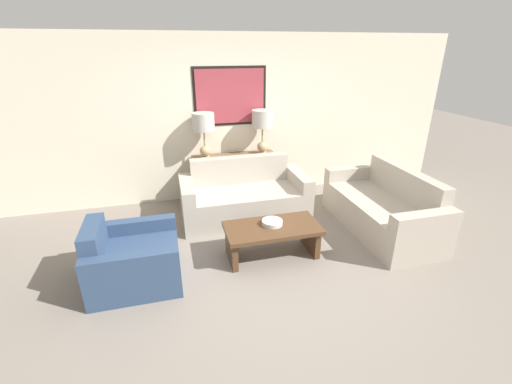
{
  "coord_description": "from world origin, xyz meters",
  "views": [
    {
      "loc": [
        -1.05,
        -3.21,
        2.43
      ],
      "look_at": [
        0.03,
        0.84,
        0.65
      ],
      "focal_mm": 24.0,
      "sensor_mm": 36.0,
      "label": 1
    }
  ],
  "objects_px": {
    "table_lamp_right": "(262,123)",
    "couch_by_side": "(383,209)",
    "table_lamp_left": "(204,126)",
    "decorative_bowl": "(272,222)",
    "armchair_near_back_wall": "(132,260)",
    "console_table": "(235,178)",
    "coffee_table": "(272,234)",
    "couch_by_back_wall": "(244,198)"
  },
  "relations": [
    {
      "from": "couch_by_back_wall",
      "to": "coffee_table",
      "type": "bearing_deg",
      "value": -85.65
    },
    {
      "from": "console_table",
      "to": "table_lamp_left",
      "type": "height_order",
      "value": "table_lamp_left"
    },
    {
      "from": "table_lamp_right",
      "to": "couch_by_side",
      "type": "xyz_separation_m",
      "value": [
        1.34,
        -1.57,
        -0.99
      ]
    },
    {
      "from": "console_table",
      "to": "table_lamp_right",
      "type": "xyz_separation_m",
      "value": [
        0.48,
        0.0,
        0.9
      ]
    },
    {
      "from": "coffee_table",
      "to": "armchair_near_back_wall",
      "type": "bearing_deg",
      "value": -177.55
    },
    {
      "from": "console_table",
      "to": "couch_by_side",
      "type": "bearing_deg",
      "value": -40.84
    },
    {
      "from": "table_lamp_right",
      "to": "decorative_bowl",
      "type": "xyz_separation_m",
      "value": [
        -0.38,
        -1.8,
        -0.85
      ]
    },
    {
      "from": "armchair_near_back_wall",
      "to": "couch_by_side",
      "type": "bearing_deg",
      "value": 5.71
    },
    {
      "from": "decorative_bowl",
      "to": "armchair_near_back_wall",
      "type": "bearing_deg",
      "value": -176.06
    },
    {
      "from": "couch_by_back_wall",
      "to": "decorative_bowl",
      "type": "relative_size",
      "value": 7.37
    },
    {
      "from": "table_lamp_left",
      "to": "armchair_near_back_wall",
      "type": "distance_m",
      "value": 2.42
    },
    {
      "from": "couch_by_side",
      "to": "coffee_table",
      "type": "relative_size",
      "value": 1.62
    },
    {
      "from": "table_lamp_right",
      "to": "decorative_bowl",
      "type": "height_order",
      "value": "table_lamp_right"
    },
    {
      "from": "coffee_table",
      "to": "armchair_near_back_wall",
      "type": "relative_size",
      "value": 1.23
    },
    {
      "from": "table_lamp_left",
      "to": "decorative_bowl",
      "type": "bearing_deg",
      "value": -72.32
    },
    {
      "from": "coffee_table",
      "to": "decorative_bowl",
      "type": "distance_m",
      "value": 0.15
    },
    {
      "from": "table_lamp_right",
      "to": "table_lamp_left",
      "type": "bearing_deg",
      "value": 180.0
    },
    {
      "from": "console_table",
      "to": "armchair_near_back_wall",
      "type": "height_order",
      "value": "console_table"
    },
    {
      "from": "table_lamp_left",
      "to": "console_table",
      "type": "bearing_deg",
      "value": -0.0
    },
    {
      "from": "table_lamp_left",
      "to": "couch_by_back_wall",
      "type": "distance_m",
      "value": 1.3
    },
    {
      "from": "table_lamp_right",
      "to": "armchair_near_back_wall",
      "type": "relative_size",
      "value": 0.76
    },
    {
      "from": "couch_by_back_wall",
      "to": "decorative_bowl",
      "type": "distance_m",
      "value": 1.12
    },
    {
      "from": "armchair_near_back_wall",
      "to": "coffee_table",
      "type": "bearing_deg",
      "value": 2.45
    },
    {
      "from": "coffee_table",
      "to": "couch_by_back_wall",
      "type": "bearing_deg",
      "value": 94.35
    },
    {
      "from": "armchair_near_back_wall",
      "to": "table_lamp_left",
      "type": "bearing_deg",
      "value": 60.56
    },
    {
      "from": "decorative_bowl",
      "to": "table_lamp_right",
      "type": "bearing_deg",
      "value": 78.03
    },
    {
      "from": "couch_by_side",
      "to": "armchair_near_back_wall",
      "type": "bearing_deg",
      "value": -174.29
    },
    {
      "from": "couch_by_back_wall",
      "to": "couch_by_side",
      "type": "bearing_deg",
      "value": -25.87
    },
    {
      "from": "couch_by_back_wall",
      "to": "armchair_near_back_wall",
      "type": "distance_m",
      "value": 1.98
    },
    {
      "from": "couch_by_back_wall",
      "to": "coffee_table",
      "type": "relative_size",
      "value": 1.62
    },
    {
      "from": "couch_by_side",
      "to": "armchair_near_back_wall",
      "type": "distance_m",
      "value": 3.39
    },
    {
      "from": "console_table",
      "to": "table_lamp_left",
      "type": "xyz_separation_m",
      "value": [
        -0.48,
        0.0,
        0.9
      ]
    },
    {
      "from": "console_table",
      "to": "coffee_table",
      "type": "bearing_deg",
      "value": -87.28
    },
    {
      "from": "table_lamp_left",
      "to": "couch_by_side",
      "type": "relative_size",
      "value": 0.38
    },
    {
      "from": "table_lamp_left",
      "to": "coffee_table",
      "type": "bearing_deg",
      "value": -72.95
    },
    {
      "from": "couch_by_back_wall",
      "to": "couch_by_side",
      "type": "relative_size",
      "value": 1.0
    },
    {
      "from": "coffee_table",
      "to": "armchair_near_back_wall",
      "type": "xyz_separation_m",
      "value": [
        -1.64,
        -0.07,
        -0.04
      ]
    },
    {
      "from": "couch_by_back_wall",
      "to": "couch_by_side",
      "type": "xyz_separation_m",
      "value": [
        1.82,
        -0.88,
        0.0
      ]
    },
    {
      "from": "coffee_table",
      "to": "decorative_bowl",
      "type": "xyz_separation_m",
      "value": [
        0.01,
        0.04,
        0.14
      ]
    },
    {
      "from": "console_table",
      "to": "table_lamp_right",
      "type": "relative_size",
      "value": 1.92
    },
    {
      "from": "console_table",
      "to": "table_lamp_left",
      "type": "relative_size",
      "value": 1.92
    },
    {
      "from": "table_lamp_right",
      "to": "armchair_near_back_wall",
      "type": "height_order",
      "value": "table_lamp_right"
    }
  ]
}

